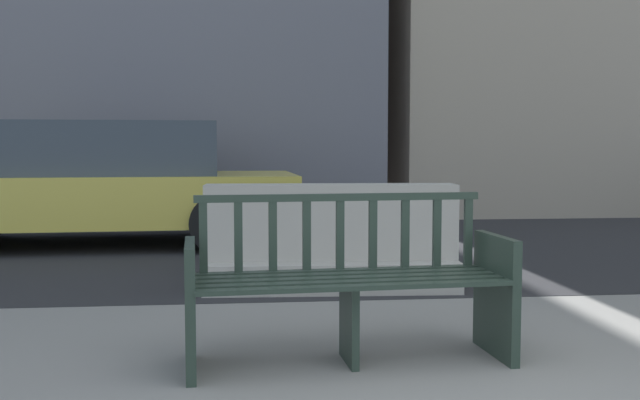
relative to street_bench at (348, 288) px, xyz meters
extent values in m
cube|color=#28282B|center=(0.59, 7.47, -0.39)|extent=(120.00, 12.00, 0.01)
cube|color=#28382D|center=(-0.82, -0.09, -0.07)|extent=(0.09, 0.52, 0.66)
cube|color=#28382D|center=(0.82, 0.03, -0.07)|extent=(0.09, 0.52, 0.66)
cube|color=#28382D|center=(0.00, -0.03, -0.17)|extent=(0.06, 0.33, 0.45)
cube|color=#28382D|center=(0.02, -0.26, 0.05)|extent=(1.60, 0.19, 0.02)
cube|color=#28382D|center=(0.01, -0.14, 0.05)|extent=(1.60, 0.19, 0.02)
cube|color=#28382D|center=(0.00, -0.03, 0.05)|extent=(1.60, 0.19, 0.02)
cube|color=#28382D|center=(-0.01, 0.09, 0.05)|extent=(1.60, 0.19, 0.02)
cube|color=#28382D|center=(-0.01, 0.20, 0.05)|extent=(1.60, 0.19, 0.02)
cube|color=#28382D|center=(-0.02, 0.21, 0.46)|extent=(1.60, 0.15, 0.04)
cube|color=#28382D|center=(-0.76, 0.16, 0.25)|extent=(0.05, 0.03, 0.38)
cube|color=#28382D|center=(-0.58, 0.17, 0.25)|extent=(0.05, 0.03, 0.38)
cube|color=#28382D|center=(-0.39, 0.19, 0.25)|extent=(0.05, 0.03, 0.38)
cube|color=#28382D|center=(-0.20, 0.20, 0.25)|extent=(0.05, 0.03, 0.38)
cube|color=#28382D|center=(-0.02, 0.21, 0.25)|extent=(0.05, 0.03, 0.38)
cube|color=#28382D|center=(0.17, 0.23, 0.25)|extent=(0.05, 0.03, 0.38)
cube|color=#28382D|center=(0.36, 0.24, 0.25)|extent=(0.05, 0.03, 0.38)
cube|color=#28382D|center=(0.55, 0.25, 0.25)|extent=(0.05, 0.03, 0.38)
cube|color=#28382D|center=(0.73, 0.27, 0.25)|extent=(0.05, 0.03, 0.38)
cube|color=#28382D|center=(-0.81, -0.11, 0.25)|extent=(0.08, 0.46, 0.03)
cube|color=#28382D|center=(0.82, 0.01, 0.25)|extent=(0.08, 0.46, 0.03)
cube|color=#ADA89E|center=(0.14, 1.95, -0.28)|extent=(2.03, 0.78, 0.24)
cube|color=#ADA89E|center=(0.14, 1.95, 0.14)|extent=(2.01, 0.40, 0.60)
cube|color=#DBC64C|center=(-2.29, 4.74, 0.14)|extent=(4.70, 2.05, 0.56)
cube|color=#38424C|center=(-2.11, 4.75, 0.72)|extent=(2.53, 1.74, 0.60)
cylinder|color=black|center=(-0.82, 3.92, -0.08)|extent=(0.65, 0.25, 0.64)
cylinder|color=black|center=(-0.90, 5.68, -0.08)|extent=(0.65, 0.25, 0.64)
camera|label=1|loc=(-0.53, -3.68, 0.75)|focal=40.00mm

